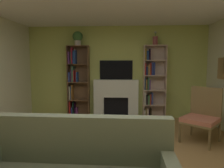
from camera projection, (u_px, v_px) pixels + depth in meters
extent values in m
cube|color=#BAC664|center=(116.00, 72.00, 5.93)|extent=(5.11, 0.06, 2.57)
cube|color=olive|center=(221.00, 68.00, 4.84)|extent=(0.03, 0.31, 0.49)
cube|color=tan|center=(221.00, 68.00, 4.84)|extent=(0.01, 0.25, 0.43)
cube|color=white|center=(99.00, 107.00, 5.93)|extent=(0.28, 0.21, 0.60)
cube|color=white|center=(133.00, 108.00, 5.87)|extent=(0.28, 0.21, 0.60)
cube|color=white|center=(116.00, 88.00, 5.84)|extent=(1.24, 0.21, 0.49)
cube|color=black|center=(116.00, 107.00, 5.96)|extent=(0.68, 0.08, 0.60)
cube|color=#4F4A4B|center=(116.00, 120.00, 5.67)|extent=(1.34, 0.30, 0.03)
cube|color=black|center=(116.00, 70.00, 5.86)|extent=(0.92, 0.06, 0.53)
cube|color=brown|center=(68.00, 82.00, 5.88)|extent=(0.02, 0.27, 2.03)
cube|color=brown|center=(89.00, 82.00, 5.84)|extent=(0.02, 0.27, 2.03)
cube|color=brown|center=(80.00, 82.00, 5.99)|extent=(0.60, 0.02, 2.03)
cube|color=brown|center=(79.00, 117.00, 5.96)|extent=(0.56, 0.27, 0.02)
cube|color=#AE201D|center=(70.00, 109.00, 5.97)|extent=(0.04, 0.20, 0.44)
cube|color=#33399A|center=(72.00, 112.00, 5.99)|extent=(0.03, 0.17, 0.26)
cube|color=black|center=(73.00, 109.00, 5.98)|extent=(0.03, 0.18, 0.43)
cube|color=black|center=(75.00, 109.00, 5.99)|extent=(0.02, 0.15, 0.41)
cube|color=#672E71|center=(77.00, 112.00, 5.99)|extent=(0.04, 0.16, 0.26)
cube|color=brown|center=(79.00, 100.00, 5.91)|extent=(0.56, 0.27, 0.02)
cube|color=beige|center=(70.00, 93.00, 5.93)|extent=(0.04, 0.18, 0.37)
cube|color=navy|center=(72.00, 93.00, 5.92)|extent=(0.02, 0.19, 0.39)
cube|color=brown|center=(72.00, 92.00, 5.90)|extent=(0.02, 0.23, 0.43)
cube|color=brown|center=(79.00, 82.00, 5.86)|extent=(0.56, 0.27, 0.02)
cube|color=#314088|center=(70.00, 77.00, 5.88)|extent=(0.04, 0.20, 0.28)
cube|color=#633465|center=(72.00, 76.00, 5.89)|extent=(0.04, 0.16, 0.34)
cube|color=#3C634C|center=(73.00, 74.00, 5.85)|extent=(0.04, 0.23, 0.44)
cube|color=#AC2629|center=(75.00, 76.00, 5.86)|extent=(0.02, 0.22, 0.33)
cube|color=#B72E20|center=(76.00, 77.00, 5.89)|extent=(0.02, 0.15, 0.27)
cube|color=navy|center=(77.00, 77.00, 5.87)|extent=(0.04, 0.20, 0.27)
cube|color=brown|center=(78.00, 64.00, 5.81)|extent=(0.56, 0.27, 0.02)
cube|color=#633477|center=(69.00, 58.00, 5.82)|extent=(0.04, 0.20, 0.33)
cube|color=#227D40|center=(71.00, 58.00, 5.85)|extent=(0.02, 0.15, 0.33)
cube|color=#A72135|center=(72.00, 56.00, 5.80)|extent=(0.02, 0.23, 0.44)
cube|color=navy|center=(74.00, 57.00, 5.82)|extent=(0.04, 0.18, 0.36)
cube|color=navy|center=(76.00, 57.00, 5.81)|extent=(0.03, 0.19, 0.38)
cube|color=brown|center=(78.00, 46.00, 5.76)|extent=(0.56, 0.27, 0.02)
cube|color=beige|center=(144.00, 83.00, 5.72)|extent=(0.02, 0.32, 2.03)
cube|color=beige|center=(165.00, 83.00, 5.68)|extent=(0.02, 0.32, 2.03)
cube|color=beige|center=(154.00, 82.00, 5.85)|extent=(0.60, 0.02, 2.03)
cube|color=beige|center=(154.00, 119.00, 5.81)|extent=(0.56, 0.32, 0.02)
cube|color=beige|center=(145.00, 114.00, 5.83)|extent=(0.04, 0.24, 0.24)
cube|color=olive|center=(146.00, 113.00, 5.84)|extent=(0.02, 0.20, 0.27)
cube|color=beige|center=(148.00, 113.00, 5.81)|extent=(0.04, 0.27, 0.28)
cube|color=black|center=(149.00, 114.00, 5.83)|extent=(0.02, 0.22, 0.24)
cube|color=black|center=(151.00, 113.00, 5.82)|extent=(0.02, 0.24, 0.28)
cube|color=beige|center=(154.00, 105.00, 5.76)|extent=(0.56, 0.32, 0.02)
cube|color=beige|center=(145.00, 98.00, 5.77)|extent=(0.04, 0.27, 0.33)
cube|color=black|center=(147.00, 100.00, 5.79)|extent=(0.04, 0.24, 0.23)
cube|color=#3A7343|center=(149.00, 100.00, 5.78)|extent=(0.04, 0.25, 0.25)
cube|color=#BC3A25|center=(150.00, 99.00, 5.78)|extent=(0.03, 0.23, 0.28)
cube|color=#32448F|center=(152.00, 98.00, 5.79)|extent=(0.04, 0.20, 0.32)
cube|color=beige|center=(154.00, 90.00, 5.72)|extent=(0.56, 0.32, 0.02)
cube|color=#2A4884|center=(145.00, 84.00, 5.76)|extent=(0.03, 0.20, 0.31)
cube|color=olive|center=(146.00, 84.00, 5.76)|extent=(0.04, 0.21, 0.29)
cube|color=#2E6950|center=(148.00, 84.00, 5.73)|extent=(0.03, 0.25, 0.34)
cube|color=#55317C|center=(150.00, 85.00, 5.77)|extent=(0.04, 0.18, 0.27)
cube|color=beige|center=(155.00, 75.00, 5.68)|extent=(0.56, 0.32, 0.02)
cube|color=#A62C2D|center=(145.00, 69.00, 5.71)|extent=(0.03, 0.23, 0.33)
cube|color=navy|center=(147.00, 71.00, 5.72)|extent=(0.03, 0.20, 0.23)
cube|color=#A17036|center=(149.00, 70.00, 5.70)|extent=(0.04, 0.25, 0.28)
cube|color=#BA3421|center=(150.00, 69.00, 5.69)|extent=(0.02, 0.25, 0.33)
cube|color=#2D3D91|center=(152.00, 69.00, 5.69)|extent=(0.03, 0.23, 0.34)
cube|color=navy|center=(154.00, 69.00, 5.72)|extent=(0.04, 0.18, 0.34)
cube|color=beige|center=(155.00, 60.00, 5.64)|extent=(0.56, 0.32, 0.02)
cube|color=#A27A21|center=(145.00, 55.00, 5.66)|extent=(0.04, 0.25, 0.30)
cube|color=navy|center=(148.00, 55.00, 5.66)|extent=(0.04, 0.25, 0.25)
cube|color=black|center=(150.00, 54.00, 5.65)|extent=(0.03, 0.25, 0.30)
cube|color=beige|center=(155.00, 46.00, 5.60)|extent=(0.56, 0.32, 0.02)
cylinder|color=beige|center=(78.00, 43.00, 5.73)|extent=(0.17, 0.17, 0.14)
sphere|color=#396633|center=(78.00, 36.00, 5.72)|extent=(0.28, 0.28, 0.28)
cylinder|color=#913E44|center=(155.00, 41.00, 5.60)|extent=(0.13, 0.13, 0.23)
cylinder|color=#4C7F3F|center=(155.00, 34.00, 5.60)|extent=(0.01, 0.01, 0.12)
sphere|color=silver|center=(155.00, 32.00, 5.59)|extent=(0.06, 0.06, 0.06)
cylinder|color=#4C7F3F|center=(156.00, 34.00, 5.56)|extent=(0.01, 0.01, 0.11)
sphere|color=silver|center=(156.00, 32.00, 5.56)|extent=(0.05, 0.05, 0.05)
cylinder|color=#4C7F3F|center=(156.00, 34.00, 5.57)|extent=(0.01, 0.01, 0.11)
sphere|color=silver|center=(156.00, 32.00, 5.57)|extent=(0.04, 0.04, 0.04)
cube|color=#686F57|center=(80.00, 139.00, 2.35)|extent=(2.06, 0.19, 0.53)
cylinder|color=brown|center=(219.00, 131.00, 4.13)|extent=(0.04, 0.04, 0.42)
cylinder|color=brown|center=(192.00, 126.00, 4.50)|extent=(0.04, 0.04, 0.42)
cylinder|color=brown|center=(210.00, 139.00, 3.71)|extent=(0.04, 0.04, 0.42)
cylinder|color=brown|center=(180.00, 132.00, 4.09)|extent=(0.04, 0.04, 0.42)
cube|color=#B86850|center=(200.00, 119.00, 4.08)|extent=(0.86, 0.86, 0.08)
cube|color=brown|center=(200.00, 122.00, 4.09)|extent=(0.86, 0.86, 0.04)
cube|color=brown|center=(206.00, 103.00, 4.25)|extent=(0.50, 0.43, 0.65)
cube|color=#8C614E|center=(87.00, 151.00, 2.87)|extent=(0.94, 0.52, 0.04)
cylinder|color=#8C614E|center=(61.00, 155.00, 3.15)|extent=(0.05, 0.05, 0.34)
cylinder|color=#8C614E|center=(120.00, 157.00, 3.09)|extent=(0.05, 0.05, 0.34)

